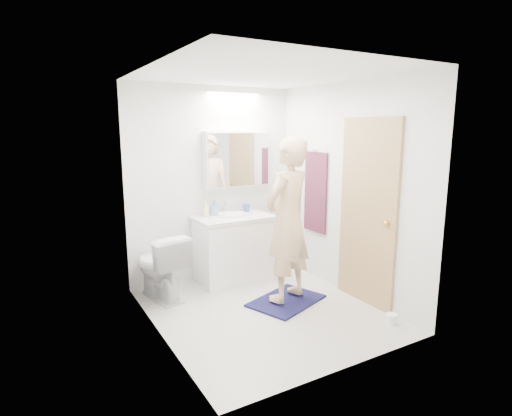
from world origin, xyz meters
TOP-DOWN VIEW (x-y plane):
  - floor at (0.00, 0.00)m, footprint 2.50×2.50m
  - ceiling at (0.00, 0.00)m, footprint 2.50×2.50m
  - wall_back at (0.00, 1.25)m, footprint 2.50×0.00m
  - wall_front at (0.00, -1.25)m, footprint 2.50×0.00m
  - wall_left at (-1.10, 0.00)m, footprint 0.00×2.50m
  - wall_right at (1.10, 0.00)m, footprint 0.00×2.50m
  - vanity_cabinet at (0.14, 0.96)m, footprint 0.90×0.55m
  - countertop at (0.14, 0.96)m, footprint 0.95×0.58m
  - sink_basin at (0.14, 0.99)m, footprint 0.36×0.36m
  - faucet at (0.14, 1.19)m, footprint 0.02×0.02m
  - medicine_cabinet at (0.30, 1.18)m, footprint 0.88×0.14m
  - mirror_panel at (0.30, 1.10)m, footprint 0.84×0.01m
  - toilet at (-0.84, 0.85)m, footprint 0.56×0.81m
  - bath_rug at (0.32, 0.05)m, footprint 0.94×0.79m
  - person at (0.32, 0.05)m, footprint 0.75×0.62m
  - door at (1.08, -0.35)m, footprint 0.04×0.80m
  - door_knob at (1.04, -0.65)m, footprint 0.06×0.06m
  - towel at (1.08, 0.55)m, footprint 0.02×0.42m
  - towel_hook at (1.07, 0.55)m, footprint 0.07×0.02m
  - soap_bottle_a at (-0.16, 1.11)m, footprint 0.11×0.11m
  - soap_bottle_b at (-0.03, 1.15)m, footprint 0.12×0.12m
  - toothbrush_cup at (0.41, 1.12)m, footprint 0.13×0.13m
  - toilet_paper_roll at (0.92, -0.89)m, footprint 0.11×0.11m

SIDE VIEW (x-z plane):
  - floor at x=0.00m, z-range 0.00..0.00m
  - bath_rug at x=0.32m, z-range 0.00..0.02m
  - toilet_paper_roll at x=0.92m, z-range 0.00..0.10m
  - toilet at x=-0.84m, z-range 0.00..0.75m
  - vanity_cabinet at x=0.14m, z-range 0.00..0.78m
  - countertop at x=0.14m, z-range 0.78..0.82m
  - sink_basin at x=0.14m, z-range 0.82..0.85m
  - toothbrush_cup at x=0.41m, z-range 0.82..0.92m
  - faucet at x=0.14m, z-range 0.82..0.98m
  - soap_bottle_b at x=-0.03m, z-range 0.82..1.01m
  - soap_bottle_a at x=-0.16m, z-range 0.82..1.02m
  - person at x=0.32m, z-range 0.05..1.80m
  - door_knob at x=1.04m, z-range 0.92..0.98m
  - door at x=1.08m, z-range 0.00..2.00m
  - towel at x=1.08m, z-range 0.60..1.60m
  - wall_back at x=0.00m, z-range -0.05..2.45m
  - wall_front at x=0.00m, z-range -0.05..2.45m
  - wall_left at x=-1.10m, z-range -0.05..2.45m
  - wall_right at x=1.10m, z-range -0.05..2.45m
  - medicine_cabinet at x=0.30m, z-range 1.15..1.85m
  - mirror_panel at x=0.30m, z-range 1.17..1.83m
  - towel_hook at x=1.07m, z-range 1.61..1.63m
  - ceiling at x=0.00m, z-range 2.40..2.40m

